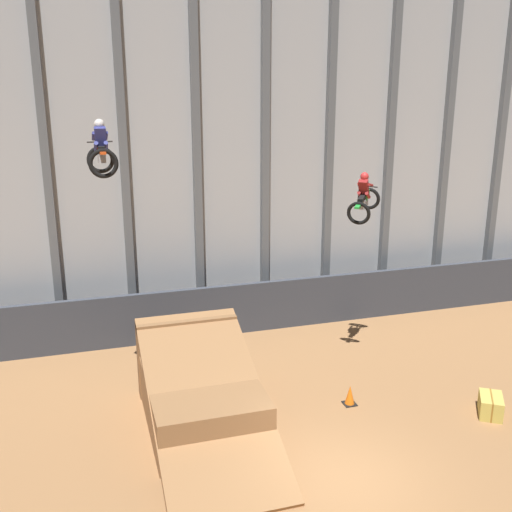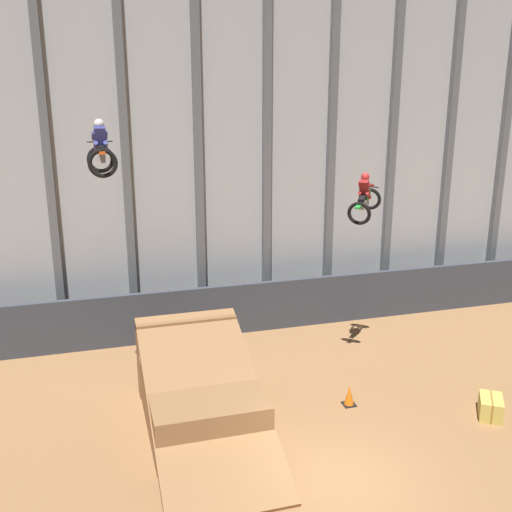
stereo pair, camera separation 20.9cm
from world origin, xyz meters
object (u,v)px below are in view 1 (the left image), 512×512
at_px(dirt_ramp, 200,393).
at_px(traffic_cone_near_ramp, 350,395).
at_px(rider_bike_left_air, 101,152).
at_px(rider_bike_right_air, 364,199).
at_px(hay_bale_trackside, 491,405).

height_order(dirt_ramp, traffic_cone_near_ramp, dirt_ramp).
distance_m(rider_bike_left_air, rider_bike_right_air, 8.07).
relative_size(dirt_ramp, hay_bale_trackside, 5.71).
height_order(rider_bike_left_air, traffic_cone_near_ramp, rider_bike_left_air).
xyz_separation_m(dirt_ramp, rider_bike_right_air, (5.77, 2.29, 4.58)).
height_order(rider_bike_right_air, hay_bale_trackside, rider_bike_right_air).
bearing_deg(hay_bale_trackside, dirt_ramp, 165.16).
height_order(traffic_cone_near_ramp, hay_bale_trackside, traffic_cone_near_ramp).
distance_m(dirt_ramp, rider_bike_right_air, 7.72).
height_order(rider_bike_left_air, rider_bike_right_air, rider_bike_left_air).
distance_m(dirt_ramp, hay_bale_trackside, 8.04).
bearing_deg(rider_bike_left_air, dirt_ramp, -37.64).
bearing_deg(dirt_ramp, rider_bike_right_air, 21.63).
bearing_deg(rider_bike_left_air, rider_bike_right_air, 4.85).
bearing_deg(rider_bike_right_air, rider_bike_left_air, -135.75).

